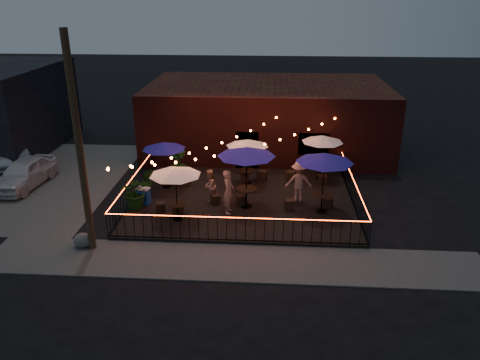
% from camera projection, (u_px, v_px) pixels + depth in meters
% --- Properties ---
extents(ground, '(110.00, 110.00, 0.00)m').
position_uv_depth(ground, '(240.00, 221.00, 19.79)').
color(ground, black).
rests_on(ground, ground).
extents(patio, '(10.00, 8.00, 0.15)m').
position_uv_depth(patio, '(242.00, 200.00, 21.61)').
color(patio, black).
rests_on(patio, ground).
extents(sidewalk, '(18.00, 2.50, 0.05)m').
position_uv_depth(sidewalk, '(234.00, 262.00, 16.77)').
color(sidewalk, '#44423F').
rests_on(sidewalk, ground).
extents(parking_lot, '(11.00, 12.00, 0.02)m').
position_uv_depth(parking_lot, '(14.00, 179.00, 24.22)').
color(parking_lot, '#44423F').
rests_on(parking_lot, ground).
extents(brick_building, '(14.00, 8.00, 4.00)m').
position_uv_depth(brick_building, '(267.00, 117.00, 28.22)').
color(brick_building, '#3A130F').
rests_on(brick_building, ground).
extents(utility_pole, '(0.26, 0.26, 8.00)m').
position_uv_depth(utility_pole, '(79.00, 148.00, 16.21)').
color(utility_pole, '#392217').
rests_on(utility_pole, ground).
extents(fence_front, '(10.00, 0.04, 1.04)m').
position_uv_depth(fence_front, '(236.00, 230.00, 17.69)').
color(fence_front, black).
rests_on(fence_front, patio).
extents(fence_left, '(0.04, 8.00, 1.04)m').
position_uv_depth(fence_left, '(135.00, 186.00, 21.70)').
color(fence_left, black).
rests_on(fence_left, patio).
extents(fence_right, '(0.04, 8.00, 1.04)m').
position_uv_depth(fence_right, '(353.00, 191.00, 21.08)').
color(fence_right, black).
rests_on(fence_right, patio).
extents(festoon_lights, '(10.02, 8.72, 1.32)m').
position_uv_depth(festoon_lights, '(219.00, 152.00, 20.48)').
color(festoon_lights, orange).
rests_on(festoon_lights, ground).
extents(cafe_table_0, '(2.76, 2.76, 2.34)m').
position_uv_depth(cafe_table_0, '(175.00, 172.00, 18.84)').
color(cafe_table_0, black).
rests_on(cafe_table_0, patio).
extents(cafe_table_1, '(2.75, 2.75, 2.29)m').
position_uv_depth(cafe_table_1, '(164.00, 146.00, 22.11)').
color(cafe_table_1, black).
rests_on(cafe_table_1, patio).
extents(cafe_table_2, '(2.54, 2.54, 2.78)m').
position_uv_depth(cafe_table_2, '(246.00, 152.00, 19.87)').
color(cafe_table_2, black).
rests_on(cafe_table_2, patio).
extents(cafe_table_3, '(2.26, 2.26, 2.28)m').
position_uv_depth(cafe_table_3, '(247.00, 143.00, 22.54)').
color(cafe_table_3, black).
rests_on(cafe_table_3, patio).
extents(cafe_table_4, '(2.73, 2.73, 2.67)m').
position_uv_depth(cafe_table_4, '(325.00, 159.00, 19.44)').
color(cafe_table_4, black).
rests_on(cafe_table_4, patio).
extents(cafe_table_5, '(2.58, 2.58, 2.29)m').
position_uv_depth(cafe_table_5, '(322.00, 139.00, 23.16)').
color(cafe_table_5, black).
rests_on(cafe_table_5, patio).
extents(bistro_chair_0, '(0.47, 0.47, 0.43)m').
position_uv_depth(bistro_chair_0, '(161.00, 207.00, 20.23)').
color(bistro_chair_0, black).
rests_on(bistro_chair_0, patio).
extents(bistro_chair_1, '(0.44, 0.44, 0.47)m').
position_uv_depth(bistro_chair_1, '(178.00, 209.00, 20.03)').
color(bistro_chair_1, black).
rests_on(bistro_chair_1, patio).
extents(bistro_chair_2, '(0.51, 0.51, 0.50)m').
position_uv_depth(bistro_chair_2, '(173.00, 179.00, 23.15)').
color(bistro_chair_2, black).
rests_on(bistro_chair_2, patio).
extents(bistro_chair_3, '(0.47, 0.47, 0.45)m').
position_uv_depth(bistro_chair_3, '(186.00, 181.00, 23.00)').
color(bistro_chair_3, black).
rests_on(bistro_chair_3, patio).
extents(bistro_chair_4, '(0.48, 0.48, 0.43)m').
position_uv_depth(bistro_chair_4, '(215.00, 199.00, 21.02)').
color(bistro_chair_4, black).
rests_on(bistro_chair_4, patio).
extents(bistro_chair_5, '(0.48, 0.48, 0.44)m').
position_uv_depth(bistro_chair_5, '(241.00, 200.00, 20.90)').
color(bistro_chair_5, black).
rests_on(bistro_chair_5, patio).
extents(bistro_chair_6, '(0.41, 0.41, 0.48)m').
position_uv_depth(bistro_chair_6, '(245.00, 178.00, 23.37)').
color(bistro_chair_6, black).
rests_on(bistro_chair_6, patio).
extents(bistro_chair_7, '(0.52, 0.52, 0.51)m').
position_uv_depth(bistro_chair_7, '(262.00, 176.00, 23.59)').
color(bistro_chair_7, black).
rests_on(bistro_chair_7, patio).
extents(bistro_chair_8, '(0.45, 0.45, 0.47)m').
position_uv_depth(bistro_chair_8, '(289.00, 205.00, 20.44)').
color(bistro_chair_8, black).
rests_on(bistro_chair_8, patio).
extents(bistro_chair_9, '(0.49, 0.49, 0.43)m').
position_uv_depth(bistro_chair_9, '(328.00, 202.00, 20.70)').
color(bistro_chair_9, black).
rests_on(bistro_chair_9, patio).
extents(bistro_chair_10, '(0.54, 0.54, 0.49)m').
position_uv_depth(bistro_chair_10, '(291.00, 176.00, 23.59)').
color(bistro_chair_10, black).
rests_on(bistro_chair_10, patio).
extents(bistro_chair_11, '(0.43, 0.43, 0.45)m').
position_uv_depth(bistro_chair_11, '(323.00, 180.00, 23.16)').
color(bistro_chair_11, black).
rests_on(bistro_chair_11, patio).
extents(patron_a, '(0.55, 0.76, 1.94)m').
position_uv_depth(patron_a, '(229.00, 192.00, 19.91)').
color(patron_a, tan).
rests_on(patron_a, patio).
extents(patron_b, '(0.81, 0.90, 1.52)m').
position_uv_depth(patron_b, '(210.00, 186.00, 21.07)').
color(patron_b, tan).
rests_on(patron_b, patio).
extents(patron_c, '(1.25, 0.76, 1.88)m').
position_uv_depth(patron_c, '(299.00, 182.00, 21.05)').
color(patron_c, tan).
rests_on(patron_c, patio).
extents(potted_shrub_a, '(1.36, 1.19, 1.48)m').
position_uv_depth(potted_shrub_a, '(136.00, 192.00, 20.46)').
color(potted_shrub_a, '#1E4111').
rests_on(potted_shrub_a, patio).
extents(potted_shrub_b, '(0.82, 0.72, 1.29)m').
position_uv_depth(potted_shrub_b, '(147.00, 182.00, 21.82)').
color(potted_shrub_b, '#0C3B0C').
rests_on(potted_shrub_b, patio).
extents(potted_shrub_c, '(1.09, 1.09, 1.54)m').
position_uv_depth(potted_shrub_c, '(178.00, 163.00, 23.76)').
color(potted_shrub_c, '#18390C').
rests_on(potted_shrub_c, patio).
extents(cooler, '(0.65, 0.54, 0.76)m').
position_uv_depth(cooler, '(144.00, 196.00, 20.96)').
color(cooler, blue).
rests_on(cooler, patio).
extents(boulder, '(0.98, 0.90, 0.63)m').
position_uv_depth(boulder, '(83.00, 240.00, 17.67)').
color(boulder, '#44443F').
rests_on(boulder, ground).
extents(car_white, '(2.02, 4.27, 1.41)m').
position_uv_depth(car_white, '(24.00, 173.00, 23.13)').
color(car_white, silver).
rests_on(car_white, ground).
extents(car_silver, '(4.64, 5.19, 1.71)m').
position_uv_depth(car_silver, '(4.00, 148.00, 26.34)').
color(car_silver, '#A7A6AF').
rests_on(car_silver, ground).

